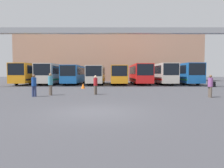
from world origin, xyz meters
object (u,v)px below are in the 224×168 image
at_px(bus_slot_3, 96,74).
at_px(bus_slot_5, 139,73).
at_px(pedestrian_near_center, 95,84).
at_px(pedestrian_mid_left, 33,85).
at_px(bus_slot_0, 31,73).
at_px(bus_slot_7, 183,73).
at_px(bus_slot_1, 52,73).
at_px(bus_slot_6, 160,73).
at_px(bus_slot_4, 118,74).
at_px(tire_stack, 211,84).
at_px(traffic_cone, 83,86).
at_px(pedestrian_near_left, 50,84).
at_px(pedestrian_far_center, 210,85).
at_px(bus_slot_2, 75,74).

relative_size(bus_slot_3, bus_slot_5, 0.94).
bearing_deg(pedestrian_near_center, bus_slot_3, 33.83).
height_order(bus_slot_5, pedestrian_mid_left, bus_slot_5).
xyz_separation_m(bus_slot_0, bus_slot_7, (25.50, -0.19, 0.01)).
bearing_deg(bus_slot_1, bus_slot_6, 3.10).
relative_size(bus_slot_4, tire_stack, 10.01).
bearing_deg(traffic_cone, pedestrian_near_left, -101.96).
xyz_separation_m(bus_slot_1, bus_slot_4, (10.93, 0.04, -0.14)).
bearing_deg(bus_slot_5, bus_slot_1, -177.79).
height_order(pedestrian_far_center, pedestrian_near_center, pedestrian_far_center).
xyz_separation_m(bus_slot_1, tire_stack, (23.20, -6.58, -1.52)).
relative_size(pedestrian_far_center, tire_stack, 1.61).
distance_m(traffic_cone, tire_stack, 17.02).
bearing_deg(pedestrian_near_left, tire_stack, 79.82).
bearing_deg(pedestrian_near_left, pedestrian_mid_left, -83.90).
bearing_deg(bus_slot_0, pedestrian_near_center, -54.08).
bearing_deg(bus_slot_4, pedestrian_near_center, -98.40).
relative_size(bus_slot_5, traffic_cone, 18.59).
bearing_deg(pedestrian_mid_left, bus_slot_4, 63.09).
xyz_separation_m(bus_slot_3, bus_slot_4, (3.64, -0.19, 0.02)).
xyz_separation_m(bus_slot_1, traffic_cone, (6.44, -9.55, -1.57)).
distance_m(bus_slot_6, tire_stack, 9.19).
distance_m(pedestrian_near_center, pedestrian_mid_left, 4.83).
relative_size(bus_slot_2, pedestrian_mid_left, 6.68).
bearing_deg(pedestrian_far_center, bus_slot_0, -134.92).
xyz_separation_m(bus_slot_7, pedestrian_near_center, (-13.36, -16.56, -1.06)).
bearing_deg(bus_slot_6, tire_stack, -56.58).
xyz_separation_m(bus_slot_3, bus_slot_5, (7.29, 0.34, 0.15)).
bearing_deg(tire_stack, traffic_cone, -169.94).
xyz_separation_m(bus_slot_6, pedestrian_far_center, (-1.04, -19.44, -1.02)).
bearing_deg(pedestrian_near_center, bus_slot_5, 10.04).
bearing_deg(bus_slot_2, bus_slot_0, -178.35).
bearing_deg(bus_slot_5, bus_slot_0, -179.15).
bearing_deg(pedestrian_near_center, bus_slot_4, 21.29).
height_order(pedestrian_near_left, pedestrian_near_center, pedestrian_near_left).
relative_size(bus_slot_1, bus_slot_4, 0.99).
bearing_deg(bus_slot_5, bus_slot_3, -177.33).
relative_size(traffic_cone, tire_stack, 0.59).
relative_size(bus_slot_6, pedestrian_mid_left, 7.25).
distance_m(pedestrian_near_center, tire_stack, 17.73).
bearing_deg(bus_slot_4, tire_stack, -28.32).
distance_m(bus_slot_5, pedestrian_far_center, 19.21).
height_order(bus_slot_4, traffic_cone, bus_slot_4).
bearing_deg(bus_slot_6, bus_slot_3, -175.99).
height_order(bus_slot_3, pedestrian_near_left, bus_slot_3).
bearing_deg(bus_slot_4, traffic_cone, -115.07).
bearing_deg(bus_slot_3, traffic_cone, -94.92).
relative_size(pedestrian_mid_left, traffic_cone, 2.75).
bearing_deg(bus_slot_7, pedestrian_far_center, -104.18).
bearing_deg(traffic_cone, bus_slot_4, 64.93).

